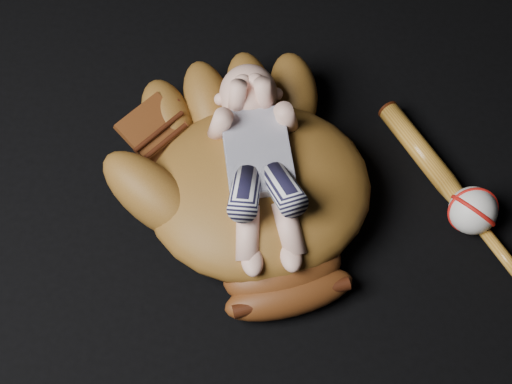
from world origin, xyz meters
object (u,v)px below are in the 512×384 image
Objects in this scene: baseball_bat at (454,194)px; baseball at (473,211)px; newborn_baby at (260,166)px; baseball_glove at (259,183)px.

baseball reaches higher than baseball_bat.
baseball_glove is at bearing 115.88° from newborn_baby.
newborn_baby is at bearing 178.33° from baseball.
newborn_baby reaches higher than baseball_bat.
newborn_baby reaches higher than baseball.
newborn_baby is 4.56× the size of baseball.
baseball is (0.37, -0.01, -0.10)m from newborn_baby.
baseball_glove is at bearing 178.00° from baseball.
baseball_bat is 5.10× the size of baseball.
newborn_baby is 0.38m from baseball.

